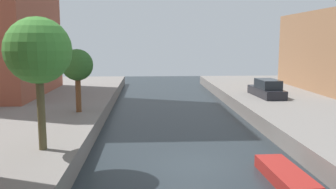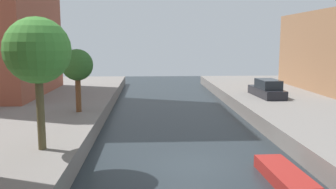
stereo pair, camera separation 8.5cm
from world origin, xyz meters
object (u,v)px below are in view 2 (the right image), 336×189
at_px(street_tree_3, 77,66).
at_px(moored_boat_right_3, 284,176).
at_px(street_tree_2, 37,51).
at_px(parked_car, 267,89).

distance_m(street_tree_3, moored_boat_right_3, 14.72).
bearing_deg(street_tree_3, moored_boat_right_3, -45.04).
bearing_deg(street_tree_3, street_tree_2, -90.00).
xyz_separation_m(street_tree_2, street_tree_3, (0.00, 8.30, -1.17)).
bearing_deg(moored_boat_right_3, street_tree_2, 170.00).
distance_m(street_tree_3, parked_car, 15.82).
height_order(parked_car, moored_boat_right_3, parked_car).
distance_m(street_tree_2, moored_boat_right_3, 11.35).
bearing_deg(street_tree_3, parked_car, 21.63).
bearing_deg(street_tree_2, street_tree_3, 90.00).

